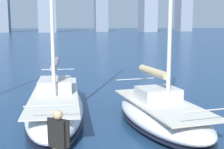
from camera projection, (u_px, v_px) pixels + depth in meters
sailboat_tan at (161, 113)px, 13.05m from camera, size 3.30×6.90×9.57m
sailboat_grey at (55, 104)px, 14.14m from camera, size 3.17×9.14×11.96m
person_black_shirt at (59, 138)px, 7.33m from camera, size 0.50×0.46×1.75m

